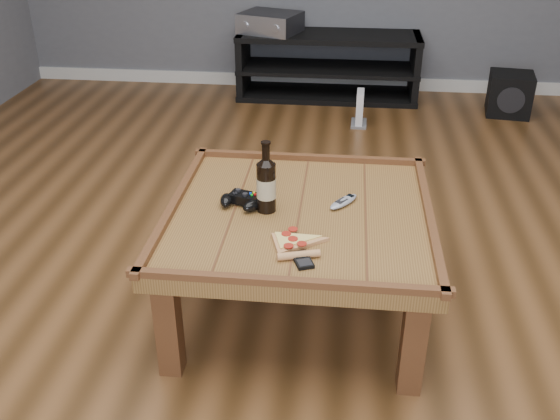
# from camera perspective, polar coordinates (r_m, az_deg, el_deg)

# --- Properties ---
(ground) EXTENTS (6.00, 6.00, 0.00)m
(ground) POSITION_cam_1_polar(r_m,az_deg,el_deg) (2.62, 1.66, -8.78)
(ground) COLOR #412812
(ground) RESTS_ON ground
(baseboard) EXTENTS (5.00, 0.02, 0.10)m
(baseboard) POSITION_cam_1_polar(r_m,az_deg,el_deg) (5.30, 4.42, 11.60)
(baseboard) COLOR silver
(baseboard) RESTS_ON ground
(coffee_table) EXTENTS (1.03, 1.03, 0.48)m
(coffee_table) POSITION_cam_1_polar(r_m,az_deg,el_deg) (2.41, 1.79, -1.36)
(coffee_table) COLOR brown
(coffee_table) RESTS_ON ground
(media_console) EXTENTS (1.40, 0.45, 0.50)m
(media_console) POSITION_cam_1_polar(r_m,az_deg,el_deg) (5.02, 4.39, 12.95)
(media_console) COLOR black
(media_console) RESTS_ON ground
(beer_bottle) EXTENTS (0.07, 0.07, 0.28)m
(beer_bottle) POSITION_cam_1_polar(r_m,az_deg,el_deg) (2.33, -1.27, 2.44)
(beer_bottle) COLOR black
(beer_bottle) RESTS_ON coffee_table
(game_controller) EXTENTS (0.18, 0.15, 0.05)m
(game_controller) POSITION_cam_1_polar(r_m,az_deg,el_deg) (2.41, -3.58, 0.87)
(game_controller) COLOR black
(game_controller) RESTS_ON coffee_table
(pizza_slice) EXTENTS (0.23, 0.30, 0.03)m
(pizza_slice) POSITION_cam_1_polar(r_m,az_deg,el_deg) (2.16, 1.26, -3.06)
(pizza_slice) COLOR tan
(pizza_slice) RESTS_ON coffee_table
(smartphone) EXTENTS (0.09, 0.11, 0.01)m
(smartphone) POSITION_cam_1_polar(r_m,az_deg,el_deg) (2.08, 2.06, -4.58)
(smartphone) COLOR black
(smartphone) RESTS_ON coffee_table
(remote_control) EXTENTS (0.13, 0.16, 0.02)m
(remote_control) POSITION_cam_1_polar(r_m,az_deg,el_deg) (2.43, 5.83, 0.77)
(remote_control) COLOR gray
(remote_control) RESTS_ON coffee_table
(av_receiver) EXTENTS (0.51, 0.47, 0.15)m
(av_receiver) POSITION_cam_1_polar(r_m,az_deg,el_deg) (4.97, -0.91, 16.77)
(av_receiver) COLOR black
(av_receiver) RESTS_ON media_console
(subwoofer) EXTENTS (0.34, 0.34, 0.30)m
(subwoofer) POSITION_cam_1_polar(r_m,az_deg,el_deg) (4.95, 20.25, 9.92)
(subwoofer) COLOR black
(subwoofer) RESTS_ON ground
(game_console) EXTENTS (0.11, 0.20, 0.24)m
(game_console) POSITION_cam_1_polar(r_m,az_deg,el_deg) (4.48, 7.29, 9.09)
(game_console) COLOR slate
(game_console) RESTS_ON ground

